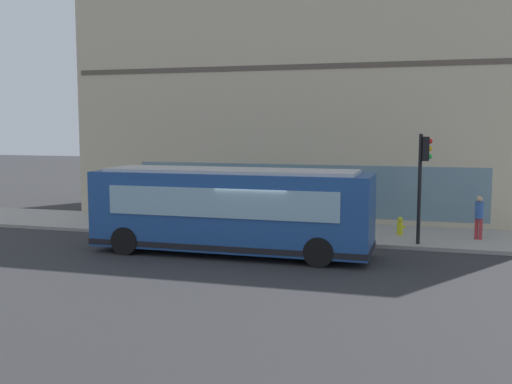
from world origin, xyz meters
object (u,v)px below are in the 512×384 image
fire_hydrant (400,226)px  city_bus_nearside (230,211)px  pedestrian_near_hydrant (217,205)px  pedestrian_by_light_pole (156,204)px  pedestrian_near_building_entrance (479,214)px  newspaper_vending_box (281,218)px  pedestrian_walking_along_curb (94,205)px  traffic_light_near_corner (423,168)px

fire_hydrant → city_bus_nearside: bearing=129.9°
city_bus_nearside → pedestrian_near_hydrant: city_bus_nearside is taller
fire_hydrant → pedestrian_near_hydrant: 7.94m
fire_hydrant → pedestrian_by_light_pole: size_ratio=0.47×
fire_hydrant → pedestrian_near_hydrant: (-0.13, 7.92, 0.57)m
city_bus_nearside → pedestrian_near_hydrant: size_ratio=6.19×
pedestrian_by_light_pole → fire_hydrant: bearing=-89.3°
pedestrian_near_hydrant → pedestrian_by_light_pole: bearing=90.1°
pedestrian_near_hydrant → pedestrian_by_light_pole: 2.95m
pedestrian_near_building_entrance → fire_hydrant: bearing=87.3°
city_bus_nearside → newspaper_vending_box: size_ratio=11.17×
pedestrian_near_building_entrance → pedestrian_by_light_pole: 13.88m
pedestrian_near_hydrant → pedestrian_walking_along_curb: (-1.49, 5.23, 0.03)m
fire_hydrant → pedestrian_walking_along_curb: (-1.61, 13.15, 0.59)m
traffic_light_near_corner → pedestrian_near_building_entrance: 3.29m
newspaper_vending_box → traffic_light_near_corner: bearing=-108.2°
pedestrian_near_hydrant → pedestrian_walking_along_curb: size_ratio=0.98×
pedestrian_near_hydrant → pedestrian_near_building_entrance: bearing=-90.1°
pedestrian_near_hydrant → newspaper_vending_box: bearing=-84.0°
city_bus_nearside → fire_hydrant: (4.77, -5.71, -1.04)m
fire_hydrant → pedestrian_near_building_entrance: pedestrian_near_building_entrance is taller
pedestrian_by_light_pole → newspaper_vending_box: (0.31, -5.83, -0.44)m
pedestrian_near_hydrant → pedestrian_near_building_entrance: pedestrian_near_building_entrance is taller
pedestrian_near_building_entrance → pedestrian_near_hydrant: bearing=89.9°
traffic_light_near_corner → pedestrian_near_hydrant: size_ratio=2.55×
traffic_light_near_corner → pedestrian_by_light_pole: 12.02m
pedestrian_by_light_pole → newspaper_vending_box: size_ratio=1.75×
traffic_light_near_corner → newspaper_vending_box: (1.94, 5.91, -2.43)m
fire_hydrant → pedestrian_walking_along_curb: bearing=97.0°
fire_hydrant → newspaper_vending_box: (0.18, 5.04, 0.09)m
newspaper_vending_box → pedestrian_near_building_entrance: bearing=-92.2°
city_bus_nearside → pedestrian_near_building_entrance: (4.63, -8.71, -0.42)m
pedestrian_walking_along_curb → pedestrian_by_light_pole: (1.48, -2.28, -0.06)m
pedestrian_near_building_entrance → pedestrian_walking_along_curb: bearing=95.2°
fire_hydrant → pedestrian_near_hydrant: bearing=90.9°
city_bus_nearside → pedestrian_near_building_entrance: city_bus_nearside is taller
traffic_light_near_corner → fire_hydrant: size_ratio=5.60×
city_bus_nearside → fire_hydrant: bearing=-50.1°
pedestrian_by_light_pole → newspaper_vending_box: pedestrian_by_light_pole is taller
traffic_light_near_corner → pedestrian_near_building_entrance: bearing=-52.7°
pedestrian_near_building_entrance → pedestrian_by_light_pole: bearing=90.0°
city_bus_nearside → pedestrian_by_light_pole: 6.96m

